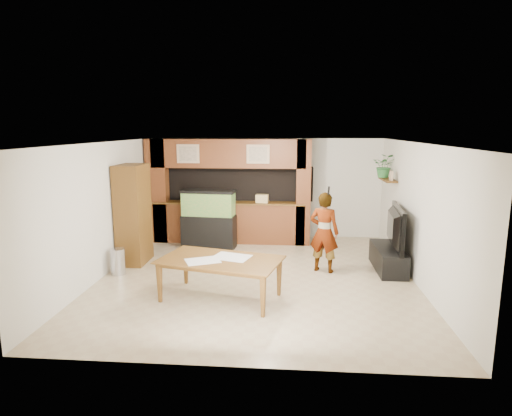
# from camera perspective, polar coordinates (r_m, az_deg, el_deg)

# --- Properties ---
(floor) EXTENTS (6.50, 6.50, 0.00)m
(floor) POSITION_cam_1_polar(r_m,az_deg,el_deg) (8.51, 0.11, -9.08)
(floor) COLOR tan
(floor) RESTS_ON ground
(ceiling) EXTENTS (6.50, 6.50, 0.00)m
(ceiling) POSITION_cam_1_polar(r_m,az_deg,el_deg) (8.01, 0.12, 8.70)
(ceiling) COLOR white
(ceiling) RESTS_ON wall_back
(wall_back) EXTENTS (6.00, 0.00, 6.00)m
(wall_back) POSITION_cam_1_polar(r_m,az_deg,el_deg) (11.36, 1.41, 2.71)
(wall_back) COLOR beige
(wall_back) RESTS_ON floor
(wall_left) EXTENTS (0.00, 6.50, 6.50)m
(wall_left) POSITION_cam_1_polar(r_m,az_deg,el_deg) (8.91, -19.51, -0.13)
(wall_left) COLOR beige
(wall_left) RESTS_ON floor
(wall_right) EXTENTS (0.00, 6.50, 6.50)m
(wall_right) POSITION_cam_1_polar(r_m,az_deg,el_deg) (8.47, 20.79, -0.75)
(wall_right) COLOR beige
(wall_right) RESTS_ON floor
(partition) EXTENTS (4.20, 0.99, 2.60)m
(partition) POSITION_cam_1_polar(r_m,az_deg,el_deg) (10.85, -3.79, 2.38)
(partition) COLOR brown
(partition) RESTS_ON floor
(wall_clock) EXTENTS (0.05, 0.25, 0.25)m
(wall_clock) POSITION_cam_1_polar(r_m,az_deg,el_deg) (9.72, -17.16, 4.45)
(wall_clock) COLOR black
(wall_clock) RESTS_ON wall_left
(wall_shelf) EXTENTS (0.25, 0.90, 0.04)m
(wall_shelf) POSITION_cam_1_polar(r_m,az_deg,el_deg) (10.24, 17.15, 3.62)
(wall_shelf) COLOR brown
(wall_shelf) RESTS_ON wall_right
(pantry_cabinet) EXTENTS (0.53, 0.87, 2.12)m
(pantry_cabinet) POSITION_cam_1_polar(r_m,az_deg,el_deg) (9.47, -16.04, -0.80)
(pantry_cabinet) COLOR brown
(pantry_cabinet) RESTS_ON floor
(trash_can) EXTENTS (0.29, 0.29, 0.52)m
(trash_can) POSITION_cam_1_polar(r_m,az_deg,el_deg) (8.97, -17.94, -6.81)
(trash_can) COLOR #B2B2B7
(trash_can) RESTS_ON floor
(aquarium) EXTENTS (1.28, 0.48, 1.42)m
(aquarium) POSITION_cam_1_polar(r_m,az_deg,el_deg) (10.35, -6.31, -1.56)
(aquarium) COLOR black
(aquarium) RESTS_ON floor
(tv_stand) EXTENTS (0.52, 1.41, 0.47)m
(tv_stand) POSITION_cam_1_polar(r_m,az_deg,el_deg) (9.22, 17.18, -6.45)
(tv_stand) COLOR black
(tv_stand) RESTS_ON floor
(television) EXTENTS (0.34, 1.49, 0.85)m
(television) POSITION_cam_1_polar(r_m,az_deg,el_deg) (9.06, 17.41, -2.44)
(television) COLOR black
(television) RESTS_ON tv_stand
(photo_frame) EXTENTS (0.05, 0.17, 0.22)m
(photo_frame) POSITION_cam_1_polar(r_m,az_deg,el_deg) (9.92, 17.58, 4.13)
(photo_frame) COLOR tan
(photo_frame) RESTS_ON wall_shelf
(potted_plant) EXTENTS (0.62, 0.59, 0.55)m
(potted_plant) POSITION_cam_1_polar(r_m,az_deg,el_deg) (10.46, 16.78, 5.41)
(potted_plant) COLOR #2A6A31
(potted_plant) RESTS_ON wall_shelf
(person) EXTENTS (0.69, 0.57, 1.63)m
(person) POSITION_cam_1_polar(r_m,az_deg,el_deg) (8.67, 9.07, -3.21)
(person) COLOR #967652
(person) RESTS_ON floor
(microphone) EXTENTS (0.04, 0.11, 0.17)m
(microphone) POSITION_cam_1_polar(r_m,az_deg,el_deg) (8.35, 9.67, 2.31)
(microphone) COLOR black
(microphone) RESTS_ON person
(dining_table) EXTENTS (2.22, 1.57, 0.71)m
(dining_table) POSITION_cam_1_polar(r_m,az_deg,el_deg) (7.33, -4.87, -9.51)
(dining_table) COLOR brown
(dining_table) RESTS_ON floor
(newspaper_a) EXTENTS (0.66, 0.59, 0.01)m
(newspaper_a) POSITION_cam_1_polar(r_m,az_deg,el_deg) (7.17, -7.12, -6.99)
(newspaper_a) COLOR silver
(newspaper_a) RESTS_ON dining_table
(newspaper_b) EXTENTS (0.72, 0.61, 0.01)m
(newspaper_b) POSITION_cam_1_polar(r_m,az_deg,el_deg) (7.33, -3.29, -6.53)
(newspaper_b) COLOR silver
(newspaper_b) RESTS_ON dining_table
(counter_box) EXTENTS (0.32, 0.23, 0.20)m
(counter_box) POSITION_cam_1_polar(r_m,az_deg,el_deg) (10.60, 0.83, 1.27)
(counter_box) COLOR tan
(counter_box) RESTS_ON partition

